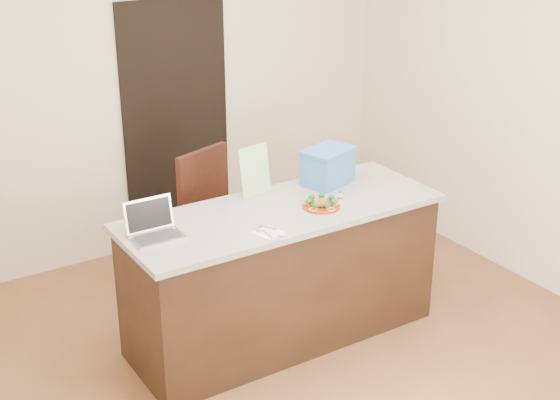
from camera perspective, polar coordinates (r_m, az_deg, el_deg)
ground at (r=5.13m, az=1.67°, el=-11.07°), size 4.00×4.00×0.00m
room_shell at (r=4.44m, az=1.91°, el=6.60°), size 4.00×4.00×4.00m
doorway at (r=6.32m, az=-7.58°, el=5.47°), size 0.90×0.02×2.00m
island at (r=5.07m, az=0.14°, el=-5.40°), size 2.06×0.76×0.92m
plate at (r=4.90m, az=3.04°, el=-0.43°), size 0.24×0.24×0.02m
meatballs at (r=4.89m, az=3.01°, el=-0.19°), size 0.10×0.10×0.04m
broccoli at (r=4.88m, az=3.05°, el=-0.03°), size 0.20×0.20×0.04m
pepper_rings at (r=4.89m, az=3.04°, el=-0.34°), size 0.23×0.23×0.01m
napkin at (r=4.54m, az=-0.87°, el=-2.41°), size 0.18×0.18×0.01m
fork at (r=4.54m, az=-1.15°, el=-2.36°), size 0.03×0.15×0.00m
knife at (r=4.54m, az=-0.43°, el=-2.33°), size 0.07×0.21×0.01m
yogurt_bottle at (r=5.00m, az=4.43°, el=0.24°), size 0.03×0.03×0.06m
laptop at (r=4.55m, az=-9.27°, el=-1.91°), size 0.30×0.23×0.21m
leaflet at (r=5.03m, az=-1.84°, el=2.15°), size 0.24×0.09×0.33m
blue_box at (r=5.24m, az=3.50°, el=2.49°), size 0.40×0.34×0.25m
chair at (r=5.58m, az=-5.05°, el=-1.13°), size 0.60×0.61×1.07m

